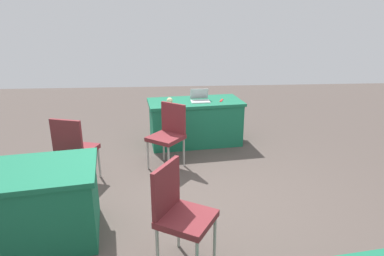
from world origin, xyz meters
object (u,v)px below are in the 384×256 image
(yarn_ball, at_px, (170,101))
(scissors_red, at_px, (221,100))
(table_mid_left, at_px, (14,207))
(chair_by_pillar, at_px, (74,147))
(chair_near_front, at_px, (179,210))
(chair_tucked_right, at_px, (169,132))
(table_foreground, at_px, (195,122))
(laptop_silver, at_px, (200,99))

(yarn_ball, height_order, scissors_red, yarn_ball)
(table_mid_left, xyz_separation_m, chair_by_pillar, (-0.29, -1.18, 0.16))
(chair_near_front, height_order, yarn_ball, chair_near_front)
(chair_tucked_right, height_order, scissors_red, chair_tucked_right)
(table_foreground, distance_m, chair_tucked_right, 1.08)
(table_mid_left, distance_m, laptop_silver, 3.34)
(yarn_ball, relative_size, scissors_red, 0.56)
(table_foreground, relative_size, chair_by_pillar, 1.79)
(laptop_silver, relative_size, yarn_ball, 3.27)
(table_foreground, distance_m, laptop_silver, 0.43)
(table_foreground, xyz_separation_m, laptop_silver, (-0.08, 0.04, 0.42))
(chair_tucked_right, height_order, yarn_ball, chair_tucked_right)
(table_foreground, xyz_separation_m, yarn_ball, (0.44, 0.16, 0.43))
(table_foreground, relative_size, chair_near_front, 1.76)
(table_foreground, relative_size, yarn_ball, 16.82)
(chair_near_front, xyz_separation_m, chair_by_pillar, (1.31, -1.61, -0.01))
(table_mid_left, distance_m, chair_by_pillar, 1.22)
(yarn_ball, bearing_deg, laptop_silver, -167.26)
(chair_by_pillar, bearing_deg, table_mid_left, -86.04)
(chair_tucked_right, xyz_separation_m, laptop_silver, (-0.55, -0.92, 0.26))
(chair_tucked_right, relative_size, scissors_red, 5.29)
(laptop_silver, xyz_separation_m, yarn_ball, (0.52, 0.12, 0.01))
(table_mid_left, bearing_deg, table_foreground, -127.21)
(chair_near_front, distance_m, chair_by_pillar, 2.08)
(table_mid_left, height_order, laptop_silver, laptop_silver)
(chair_near_front, relative_size, chair_tucked_right, 1.01)
(chair_near_front, bearing_deg, scissors_red, -165.11)
(chair_by_pillar, bearing_deg, chair_near_front, -33.33)
(yarn_ball, xyz_separation_m, scissors_red, (-0.90, -0.13, -0.05))
(table_mid_left, xyz_separation_m, yarn_ball, (-1.56, -2.47, 0.43))
(chair_by_pillar, bearing_deg, yarn_ball, 62.97)
(chair_near_front, bearing_deg, yarn_ball, -148.53)
(table_foreground, bearing_deg, scissors_red, 176.75)
(laptop_silver, distance_m, yarn_ball, 0.53)
(chair_near_front, height_order, laptop_silver, laptop_silver)
(laptop_silver, distance_m, scissors_red, 0.38)
(table_foreground, distance_m, scissors_red, 0.60)
(table_foreground, bearing_deg, yarn_ball, 20.05)
(chair_tucked_right, relative_size, chair_by_pillar, 1.00)
(scissors_red, bearing_deg, laptop_silver, -67.68)
(chair_by_pillar, height_order, yarn_ball, chair_by_pillar)
(yarn_ball, bearing_deg, table_foreground, -159.95)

